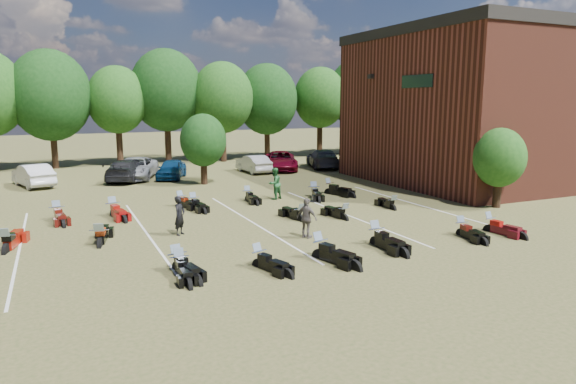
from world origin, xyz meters
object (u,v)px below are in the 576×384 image
person_black (180,216)px  motorcycle_14 (58,220)px  motorcycle_7 (6,253)px  car_4 (172,169)px  motorcycle_3 (376,245)px  person_green (275,184)px  person_grey (307,218)px  motorcycle_0 (180,273)px

person_black → motorcycle_14: (-4.86, 5.39, -0.86)m
motorcycle_7 → motorcycle_14: 5.57m
car_4 → motorcycle_7: bearing=-96.8°
car_4 → motorcycle_3: 22.02m
person_green → person_grey: size_ratio=1.09×
car_4 → person_black: size_ratio=2.48×
motorcycle_3 → motorcycle_7: 14.51m
person_grey → motorcycle_14: size_ratio=0.73×
person_green → motorcycle_0: (-8.18, -10.97, -0.94)m
car_4 → person_grey: person_grey is taller
car_4 → motorcycle_0: 22.27m
motorcycle_3 → motorcycle_7: bearing=159.1°
person_black → motorcycle_14: size_ratio=0.72×
motorcycle_0 → motorcycle_7: bearing=138.9°
person_black → motorcycle_3: 8.49m
person_green → motorcycle_14: 11.93m
person_black → person_green: (7.02, 5.93, 0.08)m
motorcycle_3 → person_green: bearing=88.6°
person_green → motorcycle_14: size_ratio=0.79×
motorcycle_7 → motorcycle_14: size_ratio=1.05×
person_black → motorcycle_7: bearing=133.8°
person_green → person_black: bearing=16.6°
person_green → person_grey: 8.97m
person_black → person_green: 9.19m
motorcycle_3 → motorcycle_14: motorcycle_3 is taller
motorcycle_0 → motorcycle_14: bearing=111.3°
motorcycle_14 → motorcycle_0: bearing=-78.2°
car_4 → person_black: (-3.18, -16.80, 0.13)m
person_green → motorcycle_3: size_ratio=0.76×
person_green → motorcycle_7: 14.95m
car_4 → person_green: bearing=-46.6°
motorcycle_14 → car_4: bearing=47.1°
motorcycle_0 → motorcycle_7: motorcycle_7 is taller
person_grey → motorcycle_7: 11.92m
person_grey → motorcycle_0: person_grey is taller
motorcycle_3 → motorcycle_14: bearing=138.2°
person_grey → motorcycle_7: size_ratio=0.69×
car_4 → person_black: bearing=-76.7°
person_black → motorcycle_3: size_ratio=0.69×
person_green → motorcycle_3: 10.86m
person_black → person_grey: 5.54m
car_4 → motorcycle_14: bearing=-101.2°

